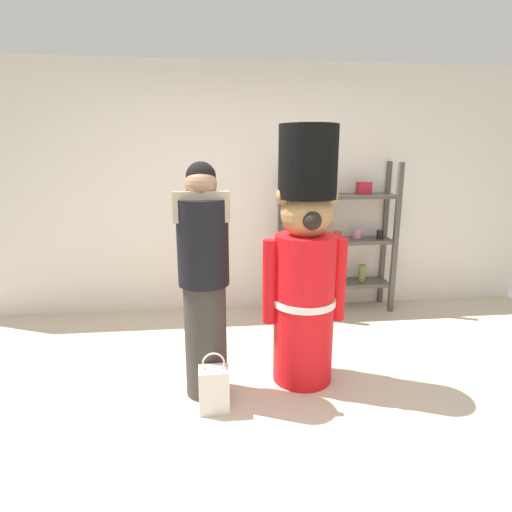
{
  "coord_description": "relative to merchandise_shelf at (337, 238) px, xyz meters",
  "views": [
    {
      "loc": [
        -0.37,
        -2.36,
        1.71
      ],
      "look_at": [
        -0.06,
        0.48,
        1.0
      ],
      "focal_mm": 29.6,
      "sensor_mm": 36.0,
      "label": 1
    }
  ],
  "objects": [
    {
      "name": "person_shopper",
      "position": [
        -1.41,
        -1.56,
        0.05
      ],
      "size": [
        0.36,
        0.35,
        1.65
      ],
      "color": "#38332D",
      "rests_on": "ground_plane"
    },
    {
      "name": "shopping_bag",
      "position": [
        -1.36,
        -1.79,
        -0.65
      ],
      "size": [
        0.2,
        0.15,
        0.42
      ],
      "color": "silver",
      "rests_on": "ground_plane"
    },
    {
      "name": "ground_plane",
      "position": [
        -0.98,
        -1.98,
        -0.81
      ],
      "size": [
        6.4,
        6.4,
        0.0
      ],
      "primitive_type": "plane",
      "color": "beige"
    },
    {
      "name": "merchandise_shelf",
      "position": [
        0.0,
        0.0,
        0.0
      ],
      "size": [
        1.24,
        0.35,
        1.61
      ],
      "color": "#4C4742",
      "rests_on": "ground_plane"
    },
    {
      "name": "teddy_bear_guard",
      "position": [
        -0.68,
        -1.44,
        0.11
      ],
      "size": [
        0.62,
        0.47,
        1.89
      ],
      "color": "red",
      "rests_on": "ground_plane"
    },
    {
      "name": "back_wall",
      "position": [
        -0.98,
        0.22,
        0.49
      ],
      "size": [
        6.4,
        0.12,
        2.6
      ],
      "primitive_type": "cube",
      "color": "silver",
      "rests_on": "ground_plane"
    }
  ]
}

